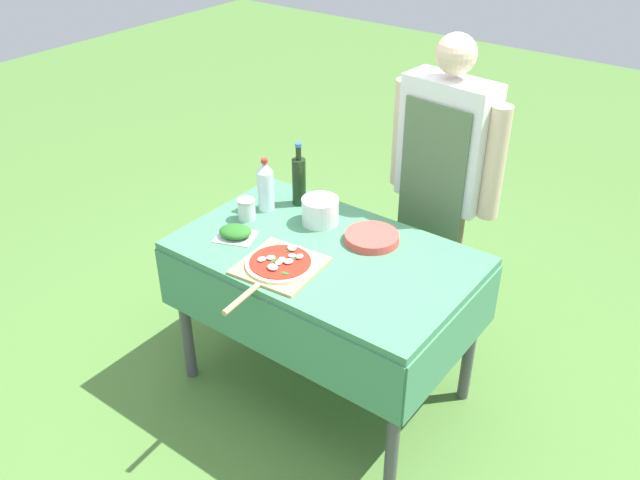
# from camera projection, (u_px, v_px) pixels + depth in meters

# --- Properties ---
(ground_plane) EXTENTS (12.00, 12.00, 0.00)m
(ground_plane) POSITION_uv_depth(u_px,v_px,m) (325.00, 385.00, 3.27)
(ground_plane) COLOR #517F38
(prep_table) EXTENTS (1.27, 0.80, 0.77)m
(prep_table) POSITION_uv_depth(u_px,v_px,m) (325.00, 271.00, 2.92)
(prep_table) COLOR #478960
(prep_table) RESTS_ON ground
(person_cook) EXTENTS (0.59, 0.23, 1.57)m
(person_cook) POSITION_uv_depth(u_px,v_px,m) (443.00, 172.00, 3.15)
(person_cook) COLOR #70604C
(person_cook) RESTS_ON ground
(pizza_on_peel) EXTENTS (0.34, 0.54, 0.05)m
(pizza_on_peel) POSITION_uv_depth(u_px,v_px,m) (279.00, 265.00, 2.74)
(pizza_on_peel) COLOR tan
(pizza_on_peel) RESTS_ON prep_table
(oil_bottle) EXTENTS (0.06, 0.06, 0.31)m
(oil_bottle) POSITION_uv_depth(u_px,v_px,m) (299.00, 180.00, 3.15)
(oil_bottle) COLOR black
(oil_bottle) RESTS_ON prep_table
(water_bottle) EXTENTS (0.08, 0.08, 0.26)m
(water_bottle) POSITION_uv_depth(u_px,v_px,m) (265.00, 186.00, 3.11)
(water_bottle) COLOR silver
(water_bottle) RESTS_ON prep_table
(herb_container) EXTENTS (0.21, 0.19, 0.05)m
(herb_container) POSITION_uv_depth(u_px,v_px,m) (235.00, 232.00, 2.94)
(herb_container) COLOR silver
(herb_container) RESTS_ON prep_table
(mixing_tub) EXTENTS (0.17, 0.17, 0.12)m
(mixing_tub) POSITION_uv_depth(u_px,v_px,m) (320.00, 211.00, 3.03)
(mixing_tub) COLOR silver
(mixing_tub) RESTS_ON prep_table
(plate_stack) EXTENTS (0.24, 0.24, 0.03)m
(plate_stack) POSITION_uv_depth(u_px,v_px,m) (372.00, 237.00, 2.92)
(plate_stack) COLOR #DB4C42
(plate_stack) RESTS_ON prep_table
(sauce_jar) EXTENTS (0.08, 0.08, 0.10)m
(sauce_jar) POSITION_uv_depth(u_px,v_px,m) (247.00, 210.00, 3.07)
(sauce_jar) COLOR silver
(sauce_jar) RESTS_ON prep_table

